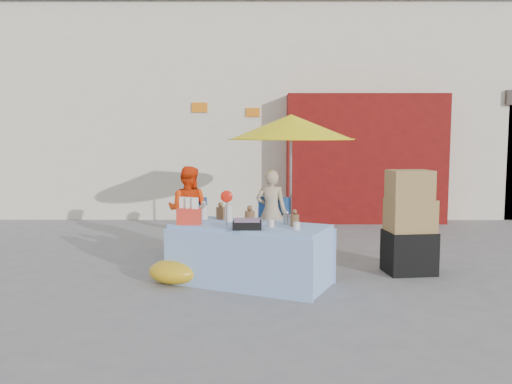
{
  "coord_description": "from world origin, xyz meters",
  "views": [
    {
      "loc": [
        0.0,
        -6.81,
        1.78
      ],
      "look_at": [
        -0.02,
        0.6,
        1.0
      ],
      "focal_mm": 38.0,
      "sensor_mm": 36.0,
      "label": 1
    }
  ],
  "objects_px": {
    "chair_left": "(188,238)",
    "vendor_beige": "(271,212)",
    "umbrella": "(291,128)",
    "chair_right": "(272,238)",
    "vendor_orange": "(188,210)",
    "box_stack": "(410,226)",
    "market_table": "(250,253)"
  },
  "relations": [
    {
      "from": "market_table",
      "to": "vendor_orange",
      "type": "relative_size",
      "value": 1.56
    },
    {
      "from": "market_table",
      "to": "chair_right",
      "type": "distance_m",
      "value": 1.58
    },
    {
      "from": "chair_left",
      "to": "vendor_orange",
      "type": "height_order",
      "value": "vendor_orange"
    },
    {
      "from": "vendor_orange",
      "to": "market_table",
      "type": "bearing_deg",
      "value": 130.62
    },
    {
      "from": "chair_right",
      "to": "vendor_orange",
      "type": "height_order",
      "value": "vendor_orange"
    },
    {
      "from": "market_table",
      "to": "chair_right",
      "type": "bearing_deg",
      "value": 103.06
    },
    {
      "from": "vendor_orange",
      "to": "vendor_beige",
      "type": "height_order",
      "value": "vendor_orange"
    },
    {
      "from": "umbrella",
      "to": "chair_right",
      "type": "bearing_deg",
      "value": -136.22
    },
    {
      "from": "market_table",
      "to": "chair_left",
      "type": "relative_size",
      "value": 2.43
    },
    {
      "from": "chair_left",
      "to": "vendor_orange",
      "type": "bearing_deg",
      "value": 102.48
    },
    {
      "from": "market_table",
      "to": "vendor_orange",
      "type": "distance_m",
      "value": 1.95
    },
    {
      "from": "market_table",
      "to": "chair_right",
      "type": "height_order",
      "value": "market_table"
    },
    {
      "from": "chair_left",
      "to": "vendor_beige",
      "type": "distance_m",
      "value": 1.31
    },
    {
      "from": "umbrella",
      "to": "box_stack",
      "type": "bearing_deg",
      "value": -42.51
    },
    {
      "from": "chair_right",
      "to": "chair_left",
      "type": "bearing_deg",
      "value": -168.82
    },
    {
      "from": "vendor_beige",
      "to": "umbrella",
      "type": "distance_m",
      "value": 1.3
    },
    {
      "from": "vendor_orange",
      "to": "box_stack",
      "type": "xyz_separation_m",
      "value": [
        3.0,
        -1.18,
        -0.04
      ]
    },
    {
      "from": "chair_right",
      "to": "vendor_orange",
      "type": "distance_m",
      "value": 1.32
    },
    {
      "from": "chair_left",
      "to": "market_table",
      "type": "bearing_deg",
      "value": -47.37
    },
    {
      "from": "vendor_orange",
      "to": "box_stack",
      "type": "relative_size",
      "value": 0.99
    },
    {
      "from": "market_table",
      "to": "vendor_beige",
      "type": "bearing_deg",
      "value": 104.02
    },
    {
      "from": "box_stack",
      "to": "vendor_beige",
      "type": "bearing_deg",
      "value": 146.03
    },
    {
      "from": "chair_right",
      "to": "vendor_beige",
      "type": "xyz_separation_m",
      "value": [
        -0.0,
        0.13,
        0.38
      ]
    },
    {
      "from": "chair_left",
      "to": "chair_right",
      "type": "height_order",
      "value": "same"
    },
    {
      "from": "box_stack",
      "to": "chair_left",
      "type": "bearing_deg",
      "value": 160.79
    },
    {
      "from": "chair_left",
      "to": "box_stack",
      "type": "relative_size",
      "value": 0.64
    },
    {
      "from": "vendor_orange",
      "to": "box_stack",
      "type": "bearing_deg",
      "value": 169.72
    },
    {
      "from": "vendor_beige",
      "to": "umbrella",
      "type": "height_order",
      "value": "umbrella"
    },
    {
      "from": "chair_left",
      "to": "vendor_orange",
      "type": "distance_m",
      "value": 0.43
    },
    {
      "from": "market_table",
      "to": "vendor_beige",
      "type": "distance_m",
      "value": 1.73
    },
    {
      "from": "chair_left",
      "to": "vendor_beige",
      "type": "bearing_deg",
      "value": 17.33
    },
    {
      "from": "umbrella",
      "to": "market_table",
      "type": "bearing_deg",
      "value": -108.13
    }
  ]
}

